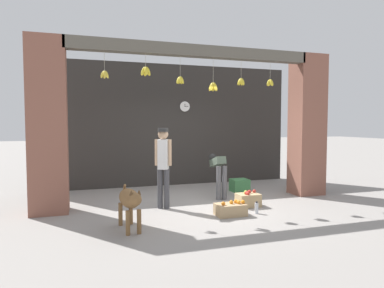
{
  "coord_description": "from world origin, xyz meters",
  "views": [
    {
      "loc": [
        -2.29,
        -6.74,
        1.73
      ],
      "look_at": [
        0.0,
        0.37,
        1.27
      ],
      "focal_mm": 32.0,
      "sensor_mm": 36.0,
      "label": 1
    }
  ],
  "objects_px": {
    "produce_box_green": "(240,185)",
    "worker_stooping": "(218,170)",
    "water_bottle": "(257,208)",
    "fruit_crate_oranges": "(231,209)",
    "fruit_crate_apples": "(248,200)",
    "wall_clock": "(185,106)",
    "shopkeeper": "(163,161)",
    "dog": "(130,200)"
  },
  "relations": [
    {
      "from": "produce_box_green",
      "to": "worker_stooping",
      "type": "bearing_deg",
      "value": -146.07
    },
    {
      "from": "produce_box_green",
      "to": "water_bottle",
      "type": "relative_size",
      "value": 1.86
    },
    {
      "from": "fruit_crate_oranges",
      "to": "fruit_crate_apples",
      "type": "relative_size",
      "value": 1.2
    },
    {
      "from": "fruit_crate_oranges",
      "to": "produce_box_green",
      "type": "height_order",
      "value": "produce_box_green"
    },
    {
      "from": "worker_stooping",
      "to": "wall_clock",
      "type": "distance_m",
      "value": 2.48
    },
    {
      "from": "fruit_crate_apples",
      "to": "wall_clock",
      "type": "relative_size",
      "value": 1.53
    },
    {
      "from": "shopkeeper",
      "to": "water_bottle",
      "type": "bearing_deg",
      "value": 175.82
    },
    {
      "from": "worker_stooping",
      "to": "fruit_crate_oranges",
      "type": "relative_size",
      "value": 1.82
    },
    {
      "from": "worker_stooping",
      "to": "wall_clock",
      "type": "xyz_separation_m",
      "value": [
        -0.23,
        1.93,
        1.54
      ]
    },
    {
      "from": "fruit_crate_oranges",
      "to": "shopkeeper",
      "type": "bearing_deg",
      "value": 139.94
    },
    {
      "from": "worker_stooping",
      "to": "fruit_crate_apples",
      "type": "distance_m",
      "value": 1.11
    },
    {
      "from": "produce_box_green",
      "to": "wall_clock",
      "type": "height_order",
      "value": "wall_clock"
    },
    {
      "from": "dog",
      "to": "water_bottle",
      "type": "bearing_deg",
      "value": 91.33
    },
    {
      "from": "dog",
      "to": "produce_box_green",
      "type": "relative_size",
      "value": 2.5
    },
    {
      "from": "dog",
      "to": "produce_box_green",
      "type": "distance_m",
      "value": 3.87
    },
    {
      "from": "fruit_crate_apples",
      "to": "water_bottle",
      "type": "height_order",
      "value": "fruit_crate_apples"
    },
    {
      "from": "shopkeeper",
      "to": "produce_box_green",
      "type": "xyz_separation_m",
      "value": [
        2.23,
        1.1,
        -0.8
      ]
    },
    {
      "from": "dog",
      "to": "fruit_crate_oranges",
      "type": "height_order",
      "value": "dog"
    },
    {
      "from": "produce_box_green",
      "to": "fruit_crate_oranges",
      "type": "bearing_deg",
      "value": -119.85
    },
    {
      "from": "dog",
      "to": "fruit_crate_oranges",
      "type": "relative_size",
      "value": 1.94
    },
    {
      "from": "worker_stooping",
      "to": "produce_box_green",
      "type": "distance_m",
      "value": 1.09
    },
    {
      "from": "shopkeeper",
      "to": "fruit_crate_apples",
      "type": "bearing_deg",
      "value": -166.14
    },
    {
      "from": "shopkeeper",
      "to": "water_bottle",
      "type": "xyz_separation_m",
      "value": [
        1.61,
        -0.94,
        -0.85
      ]
    },
    {
      "from": "worker_stooping",
      "to": "wall_clock",
      "type": "height_order",
      "value": "wall_clock"
    },
    {
      "from": "shopkeeper",
      "to": "wall_clock",
      "type": "distance_m",
      "value": 3.03
    },
    {
      "from": "worker_stooping",
      "to": "dog",
      "type": "bearing_deg",
      "value": -139.95
    },
    {
      "from": "shopkeeper",
      "to": "fruit_crate_apples",
      "type": "xyz_separation_m",
      "value": [
        1.72,
        -0.37,
        -0.82
      ]
    },
    {
      "from": "water_bottle",
      "to": "dog",
      "type": "bearing_deg",
      "value": -173.15
    },
    {
      "from": "produce_box_green",
      "to": "water_bottle",
      "type": "bearing_deg",
      "value": -107.07
    },
    {
      "from": "produce_box_green",
      "to": "wall_clock",
      "type": "distance_m",
      "value": 2.68
    },
    {
      "from": "worker_stooping",
      "to": "water_bottle",
      "type": "height_order",
      "value": "worker_stooping"
    },
    {
      "from": "dog",
      "to": "water_bottle",
      "type": "xyz_separation_m",
      "value": [
        2.44,
        0.29,
        -0.39
      ]
    },
    {
      "from": "dog",
      "to": "produce_box_green",
      "type": "bearing_deg",
      "value": 121.78
    },
    {
      "from": "worker_stooping",
      "to": "fruit_crate_oranges",
      "type": "xyz_separation_m",
      "value": [
        -0.36,
        -1.48,
        -0.54
      ]
    },
    {
      "from": "produce_box_green",
      "to": "wall_clock",
      "type": "relative_size",
      "value": 1.42
    },
    {
      "from": "shopkeeper",
      "to": "fruit_crate_apples",
      "type": "distance_m",
      "value": 1.94
    },
    {
      "from": "fruit_crate_apples",
      "to": "produce_box_green",
      "type": "distance_m",
      "value": 1.57
    },
    {
      "from": "fruit_crate_apples",
      "to": "dog",
      "type": "bearing_deg",
      "value": -161.38
    },
    {
      "from": "fruit_crate_apples",
      "to": "produce_box_green",
      "type": "relative_size",
      "value": 1.08
    },
    {
      "from": "fruit_crate_oranges",
      "to": "wall_clock",
      "type": "height_order",
      "value": "wall_clock"
    },
    {
      "from": "fruit_crate_apples",
      "to": "water_bottle",
      "type": "bearing_deg",
      "value": -101.01
    },
    {
      "from": "fruit_crate_oranges",
      "to": "fruit_crate_apples",
      "type": "xyz_separation_m",
      "value": [
        0.64,
        0.53,
        0.03
      ]
    }
  ]
}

